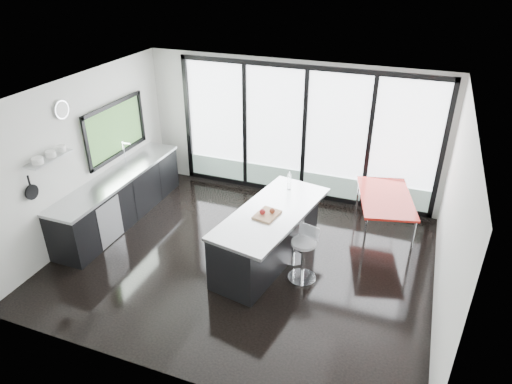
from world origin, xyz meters
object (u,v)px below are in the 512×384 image
at_px(bar_stool_near, 303,260).
at_px(bar_stool_far, 294,244).
at_px(red_table, 383,217).
at_px(island, 267,235).

relative_size(bar_stool_near, bar_stool_far, 1.14).
xyz_separation_m(bar_stool_near, red_table, (1.00, 1.66, 0.05)).
bearing_deg(red_table, bar_stool_far, -135.60).
xyz_separation_m(bar_stool_far, red_table, (1.27, 1.24, 0.10)).
height_order(island, red_table, island).
distance_m(bar_stool_near, bar_stool_far, 0.50).
bearing_deg(bar_stool_near, red_table, 73.59).
bearing_deg(island, red_table, 39.22).
xyz_separation_m(bar_stool_near, bar_stool_far, (-0.27, 0.42, -0.04)).
xyz_separation_m(island, red_table, (1.69, 1.38, -0.08)).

